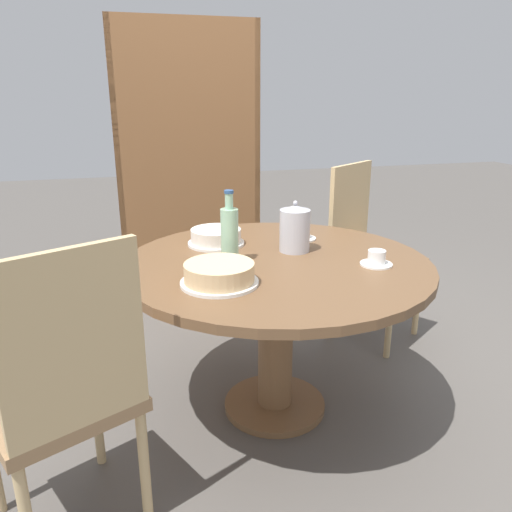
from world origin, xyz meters
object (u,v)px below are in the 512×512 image
(chair_b, at_px, (64,391))
(water_bottle, at_px, (230,234))
(coffee_pot, at_px, (295,229))
(cake_main, at_px, (219,274))
(cake_second, at_px, (216,237))
(cup_a, at_px, (302,234))
(cup_b, at_px, (377,259))
(bookshelf, at_px, (188,169))
(chair_a, at_px, (367,249))

(chair_b, xyz_separation_m, water_bottle, (0.61, 0.49, 0.31))
(coffee_pot, xyz_separation_m, cake_main, (-0.39, -0.31, -0.06))
(cake_main, xyz_separation_m, cake_second, (0.08, 0.49, -0.00))
(chair_b, relative_size, cake_main, 3.49)
(coffee_pot, bearing_deg, water_bottle, -165.07)
(coffee_pot, height_order, cake_main, coffee_pot)
(cake_main, distance_m, cake_second, 0.50)
(cake_main, relative_size, cup_a, 2.21)
(chair_b, height_order, cup_a, chair_b)
(cup_b, bearing_deg, water_bottle, 161.41)
(cup_a, bearing_deg, cake_main, -136.28)
(coffee_pot, distance_m, cup_a, 0.20)
(bookshelf, bearing_deg, chair_b, 72.06)
(chair_a, height_order, water_bottle, water_bottle)
(coffee_pot, bearing_deg, cake_main, -141.94)
(coffee_pot, distance_m, cup_b, 0.37)
(chair_a, height_order, coffee_pot, chair_a)
(cup_a, bearing_deg, coffee_pot, -121.07)
(bookshelf, distance_m, cake_second, 1.30)
(bookshelf, distance_m, coffee_pot, 1.50)
(bookshelf, xyz_separation_m, cake_second, (-0.06, -1.29, -0.12))
(cake_second, distance_m, cup_b, 0.72)
(chair_b, height_order, cup_b, chair_b)
(bookshelf, bearing_deg, cake_second, 87.54)
(bookshelf, distance_m, cup_a, 1.36)
(chair_a, bearing_deg, cup_a, 177.10)
(chair_b, bearing_deg, water_bottle, -167.15)
(chair_a, relative_size, cake_main, 3.49)
(cake_main, bearing_deg, cup_a, 43.72)
(bookshelf, xyz_separation_m, cup_a, (0.35, -1.31, -0.13))
(chair_b, distance_m, cake_main, 0.63)
(cup_a, bearing_deg, cup_b, -70.14)
(cake_main, bearing_deg, chair_a, 37.98)
(water_bottle, relative_size, cup_a, 2.31)
(bookshelf, xyz_separation_m, coffee_pot, (0.25, -1.47, -0.06))
(water_bottle, relative_size, cake_second, 1.16)
(cup_a, height_order, cup_b, same)
(bookshelf, bearing_deg, chair_a, 130.93)
(chair_b, distance_m, water_bottle, 0.84)
(coffee_pot, height_order, water_bottle, water_bottle)
(cake_second, xyz_separation_m, cup_a, (0.41, -0.02, -0.01))
(chair_a, xyz_separation_m, cup_a, (-0.51, -0.31, 0.21))
(cake_main, height_order, cup_b, cake_main)
(chair_b, relative_size, coffee_pot, 4.45)
(cake_second, relative_size, cup_b, 2.00)
(cake_main, bearing_deg, coffee_pot, 38.06)
(cup_b, bearing_deg, coffee_pot, 133.22)
(water_bottle, bearing_deg, cake_main, -111.40)
(coffee_pot, height_order, cup_a, coffee_pot)
(chair_a, relative_size, chair_b, 1.00)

